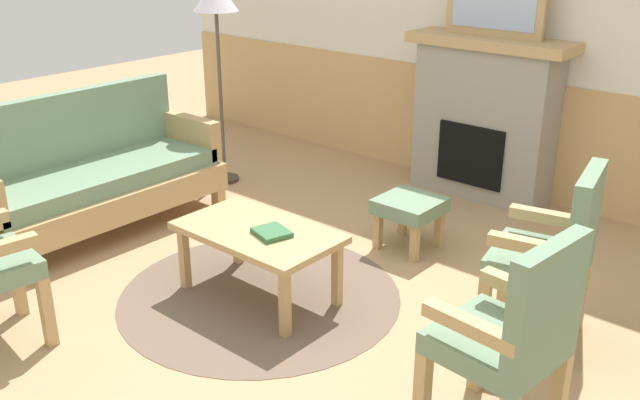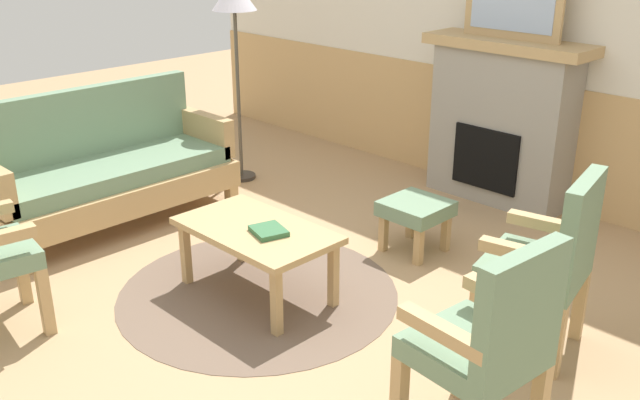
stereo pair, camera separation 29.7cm
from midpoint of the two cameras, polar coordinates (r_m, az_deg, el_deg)
ground_plane at (r=4.26m, az=-1.35°, el=-8.16°), size 14.00×14.00×0.00m
wall_back at (r=5.84m, az=17.77°, el=12.80°), size 7.20×0.14×2.70m
fireplace at (r=5.76m, az=15.83°, el=6.16°), size 1.30×0.44×1.28m
framed_picture at (r=5.60m, az=16.81°, el=15.13°), size 0.80×0.04×0.56m
couch at (r=5.35m, az=-15.13°, el=2.17°), size 0.70×1.80×0.98m
coffee_table at (r=4.17m, az=-3.12°, el=-2.91°), size 0.96×0.56×0.44m
round_rug at (r=4.34m, az=-3.02°, el=-7.50°), size 1.69×1.69×0.01m
book_on_table at (r=4.06m, az=-2.06°, el=-2.53°), size 0.24×0.22×0.03m
footstool at (r=4.82m, az=9.46°, el=-0.97°), size 0.40×0.40×0.36m
armchair_near_fireplace at (r=3.03m, az=16.24°, el=-10.74°), size 0.52×0.52×0.98m
armchair_by_window_left at (r=3.80m, az=20.12°, el=-4.30°), size 0.57×0.57×0.98m
floor_lamp_by_couch at (r=5.89m, az=-5.41°, el=15.14°), size 0.36×0.36×1.68m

